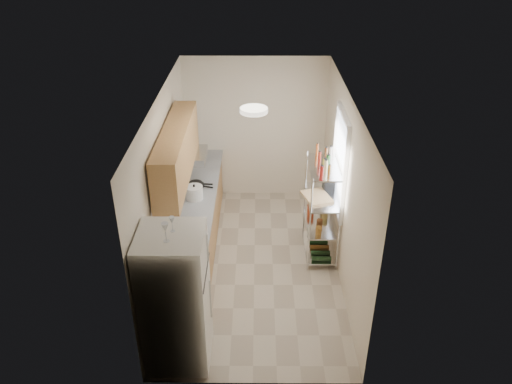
% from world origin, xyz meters
% --- Properties ---
extents(room, '(2.52, 4.42, 2.62)m').
position_xyz_m(room, '(0.00, 0.00, 1.30)').
color(room, '#BCAF99').
rests_on(room, ground).
extents(counter_run, '(0.63, 3.51, 0.90)m').
position_xyz_m(counter_run, '(-0.92, 0.44, 0.45)').
color(counter_run, tan).
rests_on(counter_run, ground).
extents(upper_cabinets, '(0.33, 2.20, 0.72)m').
position_xyz_m(upper_cabinets, '(-1.05, 0.10, 1.81)').
color(upper_cabinets, tan).
rests_on(upper_cabinets, room).
extents(range_hood, '(0.50, 0.60, 0.12)m').
position_xyz_m(range_hood, '(-1.00, 0.90, 1.39)').
color(range_hood, '#B7BABC').
rests_on(range_hood, room).
extents(window, '(0.06, 1.00, 1.46)m').
position_xyz_m(window, '(1.23, 0.35, 1.55)').
color(window, white).
rests_on(window, room).
extents(bakers_rack, '(0.45, 0.90, 1.73)m').
position_xyz_m(bakers_rack, '(1.00, 0.30, 1.11)').
color(bakers_rack, silver).
rests_on(bakers_rack, ground).
extents(ceiling_dome, '(0.34, 0.34, 0.05)m').
position_xyz_m(ceiling_dome, '(0.00, -0.30, 2.57)').
color(ceiling_dome, white).
rests_on(ceiling_dome, room).
extents(refrigerator, '(0.72, 0.72, 1.74)m').
position_xyz_m(refrigerator, '(-0.87, -1.78, 0.87)').
color(refrigerator, white).
rests_on(refrigerator, ground).
extents(wine_glass_a, '(0.06, 0.06, 0.18)m').
position_xyz_m(wine_glass_a, '(-0.84, -1.71, 1.83)').
color(wine_glass_a, silver).
rests_on(wine_glass_a, refrigerator).
extents(wine_glass_b, '(0.08, 0.08, 0.22)m').
position_xyz_m(wine_glass_b, '(-0.88, -1.89, 1.85)').
color(wine_glass_b, silver).
rests_on(wine_glass_b, refrigerator).
extents(rice_cooker, '(0.26, 0.26, 0.21)m').
position_xyz_m(rice_cooker, '(-0.90, 0.43, 1.00)').
color(rice_cooker, white).
rests_on(rice_cooker, counter_run).
extents(frying_pan_large, '(0.30, 0.30, 0.04)m').
position_xyz_m(frying_pan_large, '(-0.91, 0.81, 0.92)').
color(frying_pan_large, black).
rests_on(frying_pan_large, counter_run).
extents(frying_pan_small, '(0.23, 0.23, 0.04)m').
position_xyz_m(frying_pan_small, '(-0.94, 0.85, 0.92)').
color(frying_pan_small, black).
rests_on(frying_pan_small, counter_run).
extents(cutting_board, '(0.48, 0.54, 0.03)m').
position_xyz_m(cutting_board, '(0.92, 0.27, 1.03)').
color(cutting_board, tan).
rests_on(cutting_board, bakers_rack).
extents(espresso_machine, '(0.16, 0.24, 0.27)m').
position_xyz_m(espresso_machine, '(1.12, 0.55, 1.15)').
color(espresso_machine, black).
rests_on(espresso_machine, bakers_rack).
extents(storage_bag, '(0.09, 0.13, 0.14)m').
position_xyz_m(storage_bag, '(0.87, 0.53, 0.63)').
color(storage_bag, '#942F12').
rests_on(storage_bag, bakers_rack).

